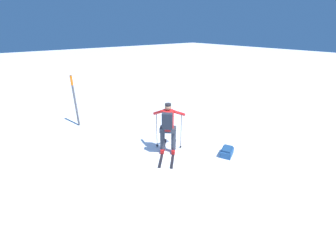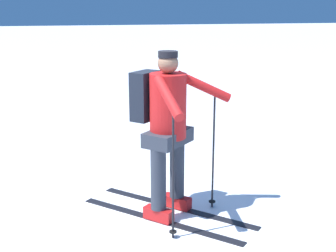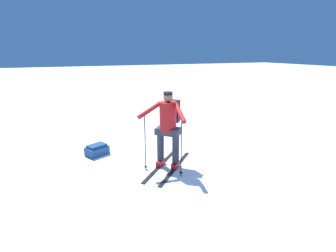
{
  "view_description": "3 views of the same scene",
  "coord_description": "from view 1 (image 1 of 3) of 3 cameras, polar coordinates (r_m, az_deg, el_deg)",
  "views": [
    {
      "loc": [
        -3.7,
        -4.48,
        3.7
      ],
      "look_at": [
        0.21,
        0.43,
        0.93
      ],
      "focal_mm": 24.0,
      "sensor_mm": 36.0,
      "label": 1
    },
    {
      "loc": [
        4.49,
        -0.47,
        2.09
      ],
      "look_at": [
        0.21,
        0.43,
        0.93
      ],
      "focal_mm": 50.0,
      "sensor_mm": 36.0,
      "label": 2
    },
    {
      "loc": [
        2.28,
        5.27,
        2.45
      ],
      "look_at": [
        0.21,
        0.43,
        0.93
      ],
      "focal_mm": 28.0,
      "sensor_mm": 36.0,
      "label": 3
    }
  ],
  "objects": [
    {
      "name": "trail_marker",
      "position": [
        9.55,
        -22.67,
        6.68
      ],
      "size": [
        0.09,
        0.09,
        2.04
      ],
      "color": "#4C4C51",
      "rests_on": "ground_plane"
    },
    {
      "name": "skier",
      "position": [
        6.83,
        -0.02,
        0.12
      ],
      "size": [
        1.58,
        1.63,
        1.65
      ],
      "color": "black",
      "rests_on": "ground_plane"
    },
    {
      "name": "dropped_backpack",
      "position": [
        7.3,
        14.71,
        -6.38
      ],
      "size": [
        0.6,
        0.52,
        0.27
      ],
      "color": "navy",
      "rests_on": "ground_plane"
    },
    {
      "name": "ground_plane",
      "position": [
        6.9,
        0.84,
        -8.64
      ],
      "size": [
        80.0,
        80.0,
        0.0
      ],
      "primitive_type": "plane",
      "color": "white"
    }
  ]
}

